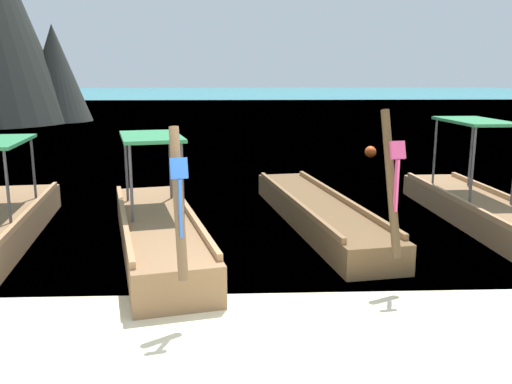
% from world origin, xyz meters
% --- Properties ---
extents(ground, '(120.00, 120.00, 0.00)m').
position_xyz_m(ground, '(0.00, 0.00, 0.00)').
color(ground, beige).
extents(sea_water, '(120.00, 120.00, 0.00)m').
position_xyz_m(sea_water, '(0.00, 61.45, 0.00)').
color(sea_water, teal).
rests_on(sea_water, ground).
extents(longtail_boat_blue_ribbon, '(2.37, 5.63, 2.35)m').
position_xyz_m(longtail_boat_blue_ribbon, '(-1.66, 3.36, 0.35)').
color(longtail_boat_blue_ribbon, olive).
rests_on(longtail_boat_blue_ribbon, ground).
extents(longtail_boat_pink_ribbon, '(2.04, 6.62, 2.47)m').
position_xyz_m(longtail_boat_pink_ribbon, '(1.28, 4.86, 0.26)').
color(longtail_boat_pink_ribbon, brown).
rests_on(longtail_boat_pink_ribbon, ground).
extents(longtail_boat_violet_ribbon, '(1.38, 6.55, 2.72)m').
position_xyz_m(longtail_boat_violet_ribbon, '(4.59, 4.66, 0.32)').
color(longtail_boat_violet_ribbon, olive).
rests_on(longtail_boat_violet_ribbon, ground).
extents(mooring_buoy_near, '(0.42, 0.42, 0.42)m').
position_xyz_m(mooring_buoy_near, '(4.56, 13.73, 0.21)').
color(mooring_buoy_near, '#EA5119').
rests_on(mooring_buoy_near, sea_water).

